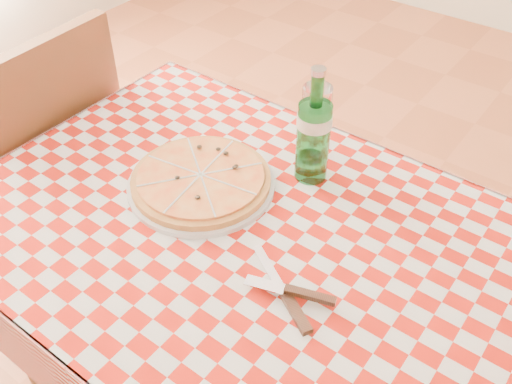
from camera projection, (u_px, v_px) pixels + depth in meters
dining_table at (247, 261)px, 1.30m from camera, size 1.20×0.80×0.75m
tablecloth at (247, 232)px, 1.24m from camera, size 1.30×0.90×0.01m
chair_far at (49, 155)px, 1.77m from camera, size 0.46×0.46×0.97m
pizza_plate at (201, 179)px, 1.33m from camera, size 0.39×0.39×0.05m
water_bottle at (314, 126)px, 1.28m from camera, size 0.09×0.09×0.29m
wine_glass at (315, 120)px, 1.39m from camera, size 0.08×0.08×0.18m
cutlery at (284, 290)px, 1.10m from camera, size 0.26×0.22×0.03m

